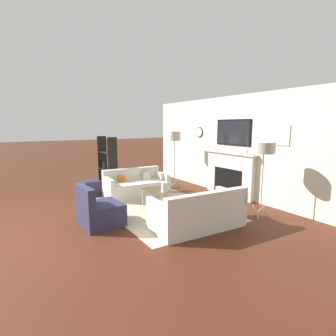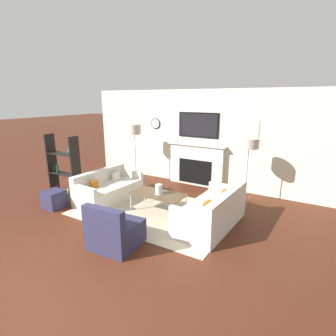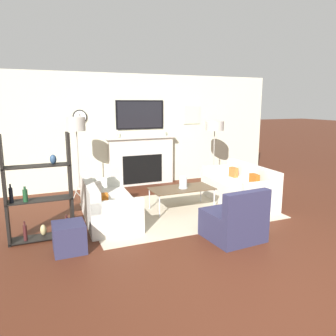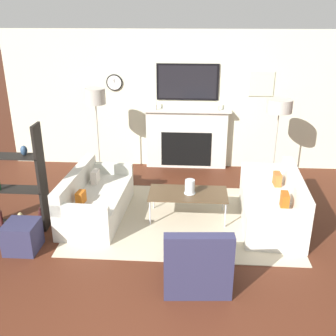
{
  "view_description": "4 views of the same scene",
  "coord_description": "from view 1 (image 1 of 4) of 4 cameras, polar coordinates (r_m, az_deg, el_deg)",
  "views": [
    {
      "loc": [
        5.04,
        -0.13,
        1.93
      ],
      "look_at": [
        -0.2,
        3.2,
        0.91
      ],
      "focal_mm": 28.0,
      "sensor_mm": 36.0,
      "label": 1
    },
    {
      "loc": [
        3.04,
        -1.63,
        2.46
      ],
      "look_at": [
        0.03,
        3.43,
        0.89
      ],
      "focal_mm": 28.0,
      "sensor_mm": 36.0,
      "label": 2
    },
    {
      "loc": [
        -2.51,
        -2.53,
        2.02
      ],
      "look_at": [
        -0.15,
        3.04,
        0.81
      ],
      "focal_mm": 35.0,
      "sensor_mm": 36.0,
      "label": 3
    },
    {
      "loc": [
        0.15,
        -2.51,
        3.02
      ],
      "look_at": [
        -0.24,
        3.17,
        0.73
      ],
      "focal_mm": 42.0,
      "sensor_mm": 36.0,
      "label": 4
    }
  ],
  "objects": [
    {
      "name": "shelf_unit",
      "position": [
        8.02,
        -13.04,
        0.38
      ],
      "size": [
        0.94,
        0.28,
        1.59
      ],
      "color": "black",
      "rests_on": "ground_plane"
    },
    {
      "name": "floor_lamp_right",
      "position": [
        5.64,
        20.17,
        3.92
      ],
      "size": [
        0.44,
        0.44,
        1.59
      ],
      "color": "#9E998E",
      "rests_on": "ground_plane"
    },
    {
      "name": "ottoman",
      "position": [
        7.63,
        -16.31,
        -4.12
      ],
      "size": [
        0.43,
        0.43,
        0.41
      ],
      "color": "#2A2A47",
      "rests_on": "ground_plane"
    },
    {
      "name": "fireplace_wall",
      "position": [
        7.35,
        13.99,
        3.53
      ],
      "size": [
        7.26,
        0.28,
        2.7
      ],
      "color": "beige",
      "rests_on": "ground_plane"
    },
    {
      "name": "ground_plane",
      "position": [
        5.4,
        -29.51,
        -12.87
      ],
      "size": [
        60.0,
        60.0,
        0.0
      ],
      "primitive_type": "plane",
      "color": "#482113"
    },
    {
      "name": "floor_lamp_left",
      "position": [
        8.03,
        1.43,
        6.77
      ],
      "size": [
        0.37,
        0.37,
        1.74
      ],
      "color": "#9E998E",
      "rests_on": "ground_plane"
    },
    {
      "name": "couch_right",
      "position": [
        5.02,
        6.65,
        -9.85
      ],
      "size": [
        0.92,
        1.79,
        0.76
      ],
      "color": "beige",
      "rests_on": "ground_plane"
    },
    {
      "name": "hurricane_candle",
      "position": [
        5.96,
        -0.77,
        -4.3
      ],
      "size": [
        0.17,
        0.17,
        0.22
      ],
      "color": "silver",
      "rests_on": "coffee_table"
    },
    {
      "name": "couch_left",
      "position": [
        7.28,
        -7.07,
        -3.94
      ],
      "size": [
        0.89,
        1.7,
        0.73
      ],
      "color": "beige",
      "rests_on": "ground_plane"
    },
    {
      "name": "coffee_table",
      "position": [
        6.01,
        -0.85,
        -5.38
      ],
      "size": [
        1.2,
        0.61,
        0.43
      ],
      "color": "#4C3823",
      "rests_on": "ground_plane"
    },
    {
      "name": "armchair",
      "position": [
        5.31,
        -14.82,
        -9.17
      ],
      "size": [
        0.81,
        0.79,
        0.8
      ],
      "color": "#2A2A47",
      "rests_on": "ground_plane"
    },
    {
      "name": "area_rug",
      "position": [
        6.18,
        -1.5,
        -8.81
      ],
      "size": [
        3.36,
        2.32,
        0.01
      ],
      "color": "#B9AC92",
      "rests_on": "ground_plane"
    }
  ]
}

